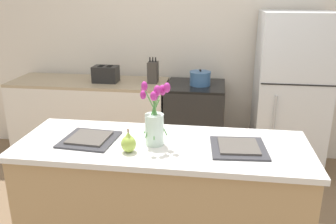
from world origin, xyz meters
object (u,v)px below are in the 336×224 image
object	(u,v)px
pear_figurine	(129,143)
knife_block	(153,72)
stove_range	(195,126)
plate_setting_left	(89,139)
toaster	(106,74)
flower_vase	(155,121)
cooking_pot	(200,78)
plate_setting_right	(238,147)
refrigerator	(290,96)

from	to	relation	value
pear_figurine	knife_block	distance (m)	1.78
stove_range	plate_setting_left	size ratio (longest dim) A/B	2.64
toaster	flower_vase	bearing A→B (deg)	-62.96
toaster	cooking_pot	size ratio (longest dim) A/B	1.29
plate_setting_right	toaster	world-z (taller)	toaster
stove_range	plate_setting_left	xyz separation A→B (m)	(-0.56, -1.62, 0.50)
stove_range	cooking_pot	world-z (taller)	cooking_pot
stove_range	refrigerator	world-z (taller)	refrigerator
pear_figurine	plate_setting_left	distance (m)	0.32
plate_setting_right	cooking_pot	bearing A→B (deg)	101.24
stove_range	cooking_pot	distance (m)	0.53
plate_setting_left	knife_block	world-z (taller)	knife_block
stove_range	toaster	distance (m)	1.10
toaster	cooking_pot	distance (m)	1.00
plate_setting_right	cooking_pot	size ratio (longest dim) A/B	1.59
pear_figurine	stove_range	bearing A→B (deg)	81.08
toaster	cooking_pot	bearing A→B (deg)	0.40
refrigerator	plate_setting_right	distance (m)	1.73
flower_vase	knife_block	xyz separation A→B (m)	(-0.31, 1.64, -0.07)
plate_setting_right	knife_block	distance (m)	1.83
refrigerator	cooking_pot	xyz separation A→B (m)	(-0.91, -0.02, 0.16)
refrigerator	flower_vase	distance (m)	1.97
plate_setting_right	toaster	xyz separation A→B (m)	(-1.32, 1.59, 0.05)
refrigerator	stove_range	bearing A→B (deg)	-179.96
refrigerator	pear_figurine	world-z (taller)	refrigerator
stove_range	refrigerator	xyz separation A→B (m)	(0.95, 0.00, 0.37)
flower_vase	cooking_pot	xyz separation A→B (m)	(0.19, 1.60, -0.11)
stove_range	knife_block	distance (m)	0.73
flower_vase	plate_setting_right	bearing A→B (deg)	-0.06
plate_setting_right	flower_vase	bearing A→B (deg)	179.94
flower_vase	toaster	distance (m)	1.79
pear_figurine	cooking_pot	world-z (taller)	pear_figurine
cooking_pot	plate_setting_right	bearing A→B (deg)	-78.76
stove_range	refrigerator	distance (m)	1.02
stove_range	flower_vase	bearing A→B (deg)	-95.08
stove_range	cooking_pot	xyz separation A→B (m)	(0.04, -0.02, 0.53)
plate_setting_left	cooking_pot	bearing A→B (deg)	69.29
cooking_pot	toaster	bearing A→B (deg)	-179.60
plate_setting_left	pear_figurine	bearing A→B (deg)	-24.62
cooking_pot	plate_setting_left	bearing A→B (deg)	-110.71
plate_setting_left	cooking_pot	xyz separation A→B (m)	(0.60, 1.60, 0.03)
stove_range	refrigerator	size ratio (longest dim) A/B	0.55
refrigerator	plate_setting_left	world-z (taller)	refrigerator
stove_range	flower_vase	xyz separation A→B (m)	(-0.14, -1.62, 0.64)
pear_figurine	cooking_pot	size ratio (longest dim) A/B	0.66
refrigerator	cooking_pot	world-z (taller)	refrigerator
refrigerator	toaster	size ratio (longest dim) A/B	5.92
stove_range	plate_setting_left	bearing A→B (deg)	-109.14
toaster	plate_setting_left	bearing A→B (deg)	-76.07
toaster	cooking_pot	world-z (taller)	toaster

